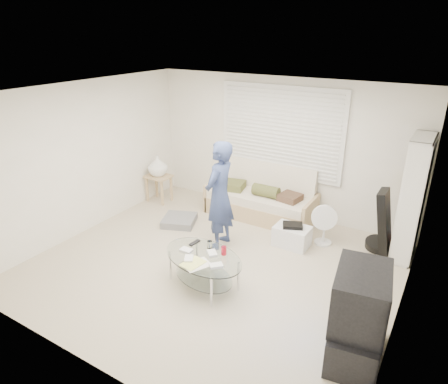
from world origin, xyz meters
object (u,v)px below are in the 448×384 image
Objects in this scene: futon_sofa at (261,200)px; tv_unit at (358,316)px; bookshelf at (412,199)px; coffee_table at (203,262)px.

futon_sofa is 1.94× the size of tv_unit.
futon_sofa is 3.48m from tv_unit.
bookshelf reaches higher than coffee_table.
bookshelf is 1.82× the size of tv_unit.
futon_sofa is at bearing 132.75° from tv_unit.
bookshelf is at bearing -2.36° from futon_sofa.
futon_sofa is 2.37m from coffee_table.
bookshelf reaches higher than futon_sofa.
tv_unit is 2.08m from coffee_table.
coffee_table is at bearing 174.39° from tv_unit.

